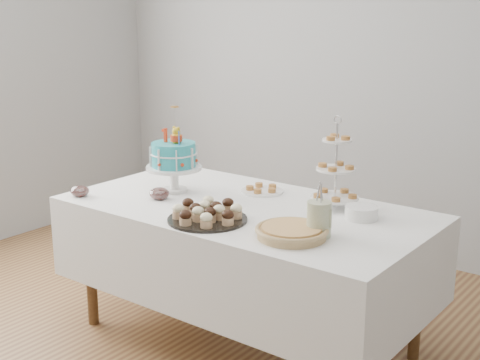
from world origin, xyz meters
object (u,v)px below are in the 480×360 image
Objects in this scene: table at (245,247)px; pastry_plate at (262,190)px; tiered_stand at (336,170)px; plate_stack at (361,213)px; cupcake_tray at (207,212)px; jam_bowl_a at (80,191)px; utensil_pitcher at (319,218)px; birthday_cake at (174,169)px; pie at (292,231)px; jam_bowl_b at (159,194)px.

table is 0.38m from pastry_plate.
tiered_stand is 0.28m from plate_stack.
cupcake_tray reaches higher than pastry_plate.
utensil_pitcher reaches higher than jam_bowl_a.
table is 0.61m from birthday_cake.
pie reaches higher than pastry_plate.
pastry_plate is (-0.67, 0.10, -0.02)m from plate_stack.
utensil_pitcher is (0.54, -0.17, 0.32)m from table.
jam_bowl_b is at bearing 29.82° from jam_bowl_a.
utensil_pitcher reaches higher than jam_bowl_b.
tiered_stand reaches higher than utensil_pitcher.
table is 0.65m from utensil_pitcher.
plate_stack is 1.60× the size of jam_bowl_a.
table is at bearing 20.91° from jam_bowl_b.
pastry_plate is 2.18× the size of jam_bowl_b.
table is at bearing 160.44° from utensil_pitcher.
tiered_stand is (0.38, 0.57, 0.16)m from cupcake_tray.
table is 0.66m from plate_stack.
plate_stack reaches higher than pastry_plate.
birthday_cake is 0.99m from pie.
tiered_stand is at bearing 35.87° from table.
tiered_stand is 4.42× the size of jam_bowl_b.
jam_bowl_a is at bearing -150.18° from jam_bowl_b.
pie is 3.06× the size of jam_bowl_b.
pastry_plate is at bearing 107.63° from table.
jam_bowl_a is 0.93× the size of jam_bowl_b.
cupcake_tray is at bearing -90.82° from table.
plate_stack is (0.58, 0.48, -0.01)m from cupcake_tray.
tiered_stand reaches higher than table.
cupcake_tray is at bearing -35.33° from birthday_cake.
plate_stack reaches higher than pie.
birthday_cake is 1.09m from plate_stack.
table is 0.63m from tiered_stand.
tiered_stand is at bearing -0.53° from pastry_plate.
birthday_cake is at bearing -161.98° from tiered_stand.
cupcake_tray reaches higher than pie.
table is 18.82× the size of jam_bowl_a.
birthday_cake is 0.92m from tiered_stand.
pastry_plate is at bearing 142.53° from utensil_pitcher.
pastry_plate is at bearing 135.45° from pie.
cupcake_tray is 0.59m from pastry_plate.
plate_stack is at bearing 18.92° from jam_bowl_b.
jam_bowl_b is (-0.91, 0.09, 0.00)m from pie.
tiered_stand reaches higher than jam_bowl_a.
cupcake_tray is 0.81× the size of tiered_stand.
table is 0.55m from jam_bowl_b.
utensil_pitcher is (1.00, 0.00, 0.06)m from jam_bowl_b.
cupcake_tray is at bearing -174.84° from pie.
utensil_pitcher is (0.17, -0.44, -0.11)m from tiered_stand.
jam_bowl_a is (-0.75, -0.67, 0.01)m from pastry_plate.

